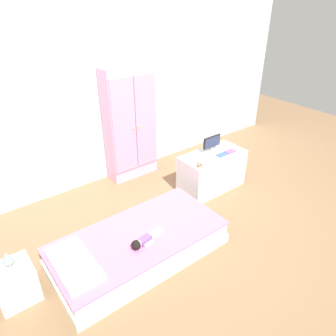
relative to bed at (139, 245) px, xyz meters
name	(u,v)px	position (x,y,z in m)	size (l,w,h in m)	color
ground_plane	(184,226)	(0.68, 0.07, -0.14)	(10.00, 10.00, 0.02)	brown
back_wall	(110,83)	(0.68, 1.65, 1.22)	(6.40, 0.05, 2.70)	silver
bed	(139,245)	(0.00, 0.00, 0.00)	(1.77, 0.87, 0.27)	silver
pillow	(74,264)	(-0.68, 0.00, 0.17)	(0.32, 0.63, 0.06)	white
doll	(142,242)	(-0.05, -0.14, 0.17)	(0.39, 0.15, 0.10)	#6B4CB2
nightstand	(16,283)	(-1.15, 0.22, 0.04)	(0.33, 0.33, 0.35)	silver
table_lamp	(7,258)	(-1.15, 0.22, 0.35)	(0.10, 0.10, 0.18)	#B7B2AD
wardrobe	(130,124)	(0.84, 1.46, 0.66)	(0.70, 0.31, 1.59)	#E599BC
tv_stand	(212,171)	(1.50, 0.48, 0.13)	(0.90, 0.45, 0.53)	silver
tv_monitor	(212,142)	(1.54, 0.56, 0.52)	(0.29, 0.10, 0.22)	#99999E
rocking_horse_toy	(201,162)	(1.15, 0.34, 0.45)	(0.10, 0.04, 0.12)	#8E6642
book_blue	(222,155)	(1.57, 0.38, 0.40)	(0.15, 0.08, 0.02)	blue
book_purple	(230,151)	(1.73, 0.38, 0.40)	(0.15, 0.10, 0.01)	#8E51B2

